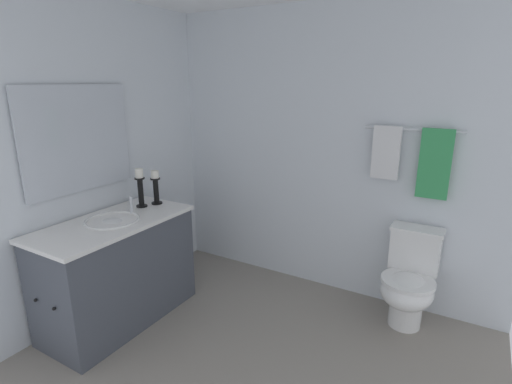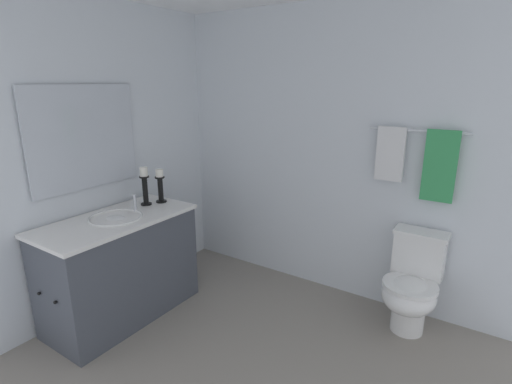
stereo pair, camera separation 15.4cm
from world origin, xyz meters
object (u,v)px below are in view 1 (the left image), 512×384
object	(u,v)px
candle_holder_short	(140,187)
towel_near_vanity	(386,153)
sink_basin	(113,225)
towel_center	(435,164)
towel_bar	(413,130)
candle_holder_tall	(156,187)
toilet	(409,281)
vanity_cabinet	(118,271)
mirror	(78,139)

from	to	relation	value
candle_holder_short	towel_near_vanity	size ratio (longest dim) A/B	0.78
sink_basin	towel_center	bearing A→B (deg)	32.04
towel_bar	towel_center	distance (m)	0.30
sink_basin	candle_holder_tall	xyz separation A→B (m)	(-0.01, 0.48, 0.19)
sink_basin	towel_bar	xyz separation A→B (m)	(1.84, 1.28, 0.69)
toilet	towel_center	distance (m)	0.90
sink_basin	toilet	xyz separation A→B (m)	(1.97, 1.06, -0.42)
sink_basin	towel_near_vanity	distance (m)	2.15
towel_near_vanity	toilet	bearing A→B (deg)	-34.32
candle_holder_tall	towel_near_vanity	world-z (taller)	towel_near_vanity
sink_basin	toilet	bearing A→B (deg)	28.34
candle_holder_tall	sink_basin	bearing A→B (deg)	-88.38
vanity_cabinet	candle_holder_tall	distance (m)	0.74
candle_holder_tall	vanity_cabinet	bearing A→B (deg)	-88.38
towel_near_vanity	towel_center	bearing A→B (deg)	0.00
candle_holder_short	towel_bar	world-z (taller)	towel_bar
candle_holder_tall	candle_holder_short	xyz separation A→B (m)	(-0.05, -0.12, 0.02)
sink_basin	mirror	size ratio (longest dim) A/B	0.45
toilet	towel_bar	distance (m)	1.14
toilet	towel_near_vanity	xyz separation A→B (m)	(-0.30, 0.20, 0.93)
candle_holder_short	mirror	bearing A→B (deg)	-121.34
toilet	sink_basin	bearing A→B (deg)	-151.66
sink_basin	mirror	xyz separation A→B (m)	(-0.28, -0.00, 0.63)
toilet	towel_near_vanity	distance (m)	1.00
candle_holder_tall	candle_holder_short	world-z (taller)	candle_holder_short
towel_near_vanity	towel_bar	bearing A→B (deg)	5.81
towel_near_vanity	vanity_cabinet	bearing A→B (deg)	-142.80
towel_near_vanity	mirror	bearing A→B (deg)	-146.97
candle_holder_short	toilet	size ratio (longest dim) A/B	0.43
candle_holder_short	toilet	distance (m)	2.24
towel_center	candle_holder_tall	bearing A→B (deg)	-158.82
towel_near_vanity	candle_holder_tall	bearing A→B (deg)	-154.87
sink_basin	candle_holder_short	xyz separation A→B (m)	(-0.06, 0.35, 0.21)
candle_holder_short	towel_center	xyz separation A→B (m)	(2.09, 0.91, 0.24)
mirror	towel_center	world-z (taller)	mirror
vanity_cabinet	towel_center	bearing A→B (deg)	32.06
towel_bar	towel_center	xyz separation A→B (m)	(0.18, -0.02, -0.24)
vanity_cabinet	toilet	size ratio (longest dim) A/B	1.59
candle_holder_tall	towel_bar	world-z (taller)	towel_bar
sink_basin	toilet	world-z (taller)	sink_basin
mirror	candle_holder_tall	xyz separation A→B (m)	(0.27, 0.48, -0.44)
towel_bar	towel_center	size ratio (longest dim) A/B	1.36
vanity_cabinet	candle_holder_tall	xyz separation A→B (m)	(-0.01, 0.48, 0.56)
toilet	towel_near_vanity	world-z (taller)	towel_near_vanity
toilet	mirror	bearing A→B (deg)	-154.70
candle_holder_tall	towel_near_vanity	bearing A→B (deg)	25.13
vanity_cabinet	mirror	size ratio (longest dim) A/B	1.33
candle_holder_tall	toilet	distance (m)	2.15
vanity_cabinet	towel_bar	world-z (taller)	towel_bar
vanity_cabinet	towel_near_vanity	distance (m)	2.27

